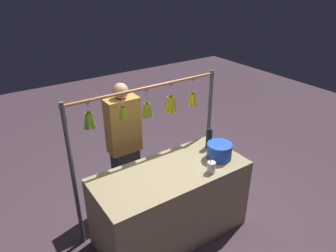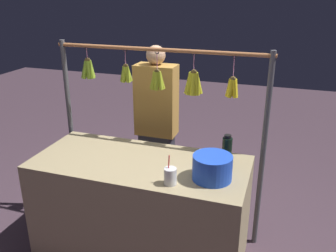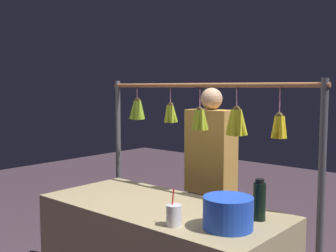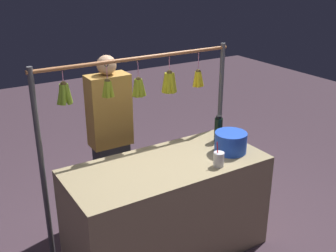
# 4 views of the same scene
# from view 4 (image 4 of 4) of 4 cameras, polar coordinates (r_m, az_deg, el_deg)

# --- Properties ---
(ground_plane) EXTENTS (12.00, 12.00, 0.00)m
(ground_plane) POSITION_cam_4_polar(r_m,az_deg,el_deg) (3.79, -0.14, -16.87)
(ground_plane) COLOR #46333E
(market_counter) EXTENTS (1.65, 0.75, 0.86)m
(market_counter) POSITION_cam_4_polar(r_m,az_deg,el_deg) (3.54, -0.15, -11.44)
(market_counter) COLOR tan
(market_counter) RESTS_ON ground
(display_rack) EXTENTS (1.83, 0.14, 1.68)m
(display_rack) POSITION_cam_4_polar(r_m,az_deg,el_deg) (3.55, -3.86, 2.43)
(display_rack) COLOR #4C4C51
(display_rack) RESTS_ON ground
(water_bottle) EXTENTS (0.07, 0.07, 0.24)m
(water_bottle) POSITION_cam_4_polar(r_m,az_deg,el_deg) (3.73, 7.01, -0.41)
(water_bottle) COLOR black
(water_bottle) RESTS_ON market_counter
(blue_bucket) EXTENTS (0.27, 0.27, 0.18)m
(blue_bucket) POSITION_cam_4_polar(r_m,az_deg,el_deg) (3.54, 8.69, -2.25)
(blue_bucket) COLOR blue
(blue_bucket) RESTS_ON market_counter
(drink_cup) EXTENTS (0.09, 0.09, 0.21)m
(drink_cup) POSITION_cam_4_polar(r_m,az_deg,el_deg) (3.29, 7.06, -4.60)
(drink_cup) COLOR silver
(drink_cup) RESTS_ON market_counter
(vendor_person) EXTENTS (0.38, 0.21, 1.62)m
(vendor_person) POSITION_cam_4_polar(r_m,az_deg,el_deg) (3.92, -7.96, -2.08)
(vendor_person) COLOR #2D2D38
(vendor_person) RESTS_ON ground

